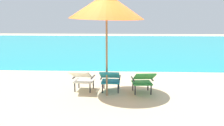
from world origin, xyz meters
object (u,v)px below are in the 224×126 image
lounge_chair_left (83,78)px  lounge_chair_right (143,80)px  lounge_chair_center (110,79)px  beach_umbrella_center (107,6)px

lounge_chair_left → lounge_chair_right: bearing=-4.8°
lounge_chair_center → beach_umbrella_center: (-0.08, -0.26, 1.97)m
lounge_chair_left → lounge_chair_right: same height
lounge_chair_left → lounge_chair_right: size_ratio=0.99×
lounge_chair_left → lounge_chair_right: (1.68, -0.14, 0.00)m
beach_umbrella_center → lounge_chair_left: bearing=158.1°
lounge_chair_right → lounge_chair_left: bearing=175.2°
lounge_chair_center → beach_umbrella_center: size_ratio=0.32×
lounge_chair_center → lounge_chair_left: bearing=178.0°
lounge_chair_left → lounge_chair_center: size_ratio=1.04×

